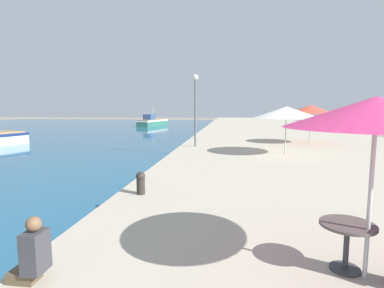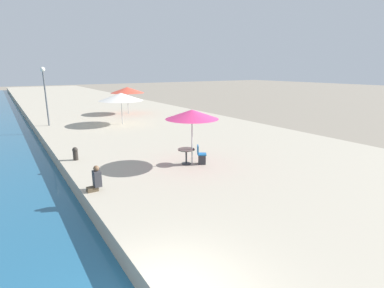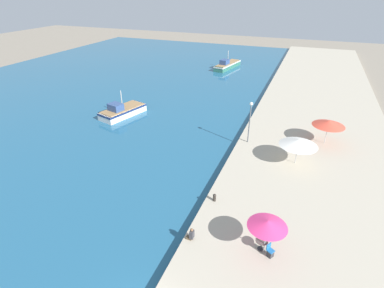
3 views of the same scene
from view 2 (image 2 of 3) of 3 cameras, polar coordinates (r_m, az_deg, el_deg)
quay_promenade at (r=42.81m, az=-19.08°, el=6.99°), size 16.00×90.00×0.69m
cafe_umbrella_pink at (r=13.73m, az=-0.00°, el=5.66°), size 2.46×2.46×2.62m
cafe_umbrella_white at (r=24.93m, az=-13.38°, el=8.74°), size 3.53×3.53×2.54m
cafe_umbrella_striped at (r=30.87m, az=-12.23°, el=10.02°), size 3.31×3.31×2.66m
cafe_table at (r=14.19m, az=-1.11°, el=-1.77°), size 0.80×0.80×0.74m
cafe_chair_left at (r=14.27m, az=1.80°, el=-2.55°), size 0.57×0.56×0.91m
person_at_quay at (r=11.75m, az=-17.83°, el=-6.48°), size 0.52×0.36×0.96m
mooring_bollard at (r=15.96m, az=-21.34°, el=-1.64°), size 0.26×0.26×0.65m
lamppost at (r=26.26m, az=-26.27°, el=9.82°), size 0.36×0.36×4.56m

